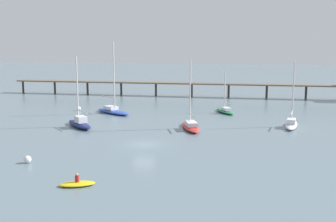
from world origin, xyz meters
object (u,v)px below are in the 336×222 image
at_px(pier, 285,80).
at_px(dinghy_yellow, 77,184).
at_px(sailboat_blue, 113,110).
at_px(sailboat_green, 225,110).
at_px(mooring_buoy_near, 27,159).
at_px(sailboat_white, 291,123).
at_px(mooring_buoy_inner, 79,109).
at_px(sailboat_red, 191,125).
at_px(sailboat_navy, 80,122).

bearing_deg(pier, dinghy_yellow, -110.22).
relative_size(sailboat_blue, sailboat_green, 1.63).
bearing_deg(mooring_buoy_near, sailboat_white, 39.84).
bearing_deg(pier, mooring_buoy_inner, -148.33).
relative_size(sailboat_blue, sailboat_red, 1.26).
bearing_deg(sailboat_green, pier, 60.88).
bearing_deg(sailboat_blue, sailboat_navy, -94.66).
xyz_separation_m(sailboat_blue, mooring_buoy_inner, (-7.10, 1.77, -0.30)).
relative_size(sailboat_red, sailboat_white, 1.04).
bearing_deg(sailboat_navy, pier, 49.55).
relative_size(sailboat_red, sailboat_navy, 0.96).
height_order(sailboat_white, dinghy_yellow, sailboat_white).
relative_size(pier, mooring_buoy_inner, 116.43).
height_order(sailboat_white, mooring_buoy_inner, sailboat_white).
bearing_deg(mooring_buoy_near, sailboat_green, 61.97).
bearing_deg(mooring_buoy_near, sailboat_red, 54.21).
xyz_separation_m(sailboat_white, sailboat_navy, (-30.64, -5.64, 0.07)).
xyz_separation_m(sailboat_blue, sailboat_red, (15.21, -10.99, -0.06)).
bearing_deg(mooring_buoy_near, sailboat_blue, 91.61).
xyz_separation_m(sailboat_red, sailboat_green, (4.25, 15.03, -0.10)).
xyz_separation_m(sailboat_navy, mooring_buoy_inner, (-6.08, 14.29, -0.34)).
height_order(pier, sailboat_green, pier).
xyz_separation_m(pier, sailboat_red, (-16.23, -36.53, -3.63)).
bearing_deg(mooring_buoy_inner, sailboat_green, 4.89).
bearing_deg(sailboat_red, pier, 66.05).
bearing_deg(mooring_buoy_near, mooring_buoy_inner, 103.71).
height_order(sailboat_blue, mooring_buoy_inner, sailboat_blue).
relative_size(mooring_buoy_inner, mooring_buoy_near, 0.95).
relative_size(sailboat_white, dinghy_yellow, 2.85).
distance_m(sailboat_white, mooring_buoy_near, 37.45).
bearing_deg(pier, sailboat_red, -113.95).
bearing_deg(sailboat_navy, sailboat_green, 38.97).
height_order(sailboat_green, sailboat_navy, sailboat_navy).
bearing_deg(sailboat_red, mooring_buoy_inner, 150.23).
bearing_deg(sailboat_red, sailboat_navy, -174.61).
height_order(sailboat_blue, mooring_buoy_near, sailboat_blue).
relative_size(dinghy_yellow, mooring_buoy_inner, 4.51).
height_order(sailboat_blue, sailboat_white, sailboat_blue).
height_order(mooring_buoy_inner, mooring_buoy_near, mooring_buoy_near).
bearing_deg(sailboat_white, mooring_buoy_near, -140.16).
height_order(sailboat_navy, dinghy_yellow, sailboat_navy).
distance_m(sailboat_blue, mooring_buoy_inner, 7.32).
bearing_deg(mooring_buoy_inner, sailboat_white, -13.26).
height_order(sailboat_red, sailboat_white, sailboat_red).
bearing_deg(pier, sailboat_navy, -130.45).
distance_m(sailboat_blue, mooring_buoy_near, 30.89).
distance_m(sailboat_navy, mooring_buoy_inner, 15.53).
relative_size(pier, sailboat_blue, 6.94).
relative_size(sailboat_blue, dinghy_yellow, 3.72).
distance_m(dinghy_yellow, mooring_buoy_near, 9.53).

